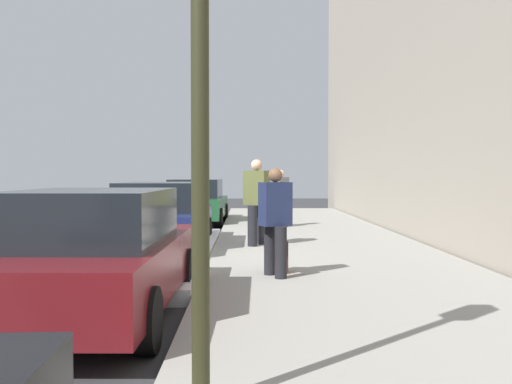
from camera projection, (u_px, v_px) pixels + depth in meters
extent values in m
plane|color=#333335|center=(166.00, 255.00, 12.21)|extent=(56.00, 56.00, 0.00)
cube|color=gray|center=(323.00, 251.00, 12.26)|extent=(28.00, 4.60, 0.15)
cube|color=gold|center=(12.00, 255.00, 12.15)|extent=(28.00, 0.14, 0.01)
cube|color=white|center=(196.00, 254.00, 11.51)|extent=(8.25, 0.56, 0.22)
cylinder|color=black|center=(66.00, 271.00, 8.27)|extent=(0.64, 0.23, 0.64)
cylinder|color=black|center=(184.00, 271.00, 8.26)|extent=(0.64, 0.23, 0.64)
cylinder|color=black|center=(146.00, 320.00, 5.48)|extent=(0.64, 0.23, 0.64)
cube|color=maroon|center=(98.00, 268.00, 6.86)|extent=(4.53, 1.90, 0.64)
cube|color=black|center=(92.00, 216.00, 6.62)|extent=(2.37, 1.65, 0.60)
cylinder|color=black|center=(137.00, 231.00, 14.14)|extent=(0.64, 0.23, 0.64)
cylinder|color=black|center=(206.00, 231.00, 14.14)|extent=(0.64, 0.23, 0.64)
cylinder|color=black|center=(108.00, 245.00, 11.33)|extent=(0.64, 0.23, 0.64)
cylinder|color=black|center=(194.00, 245.00, 11.33)|extent=(0.64, 0.23, 0.64)
cube|color=navy|center=(162.00, 224.00, 12.72)|extent=(4.56, 1.87, 0.64)
cube|color=black|center=(161.00, 196.00, 12.48)|extent=(2.38, 1.64, 0.60)
cylinder|color=black|center=(177.00, 212.00, 20.78)|extent=(0.65, 0.24, 0.64)
cylinder|color=black|center=(224.00, 213.00, 20.76)|extent=(0.65, 0.24, 0.64)
cylinder|color=black|center=(165.00, 218.00, 18.23)|extent=(0.65, 0.24, 0.64)
cylinder|color=black|center=(219.00, 218.00, 18.21)|extent=(0.65, 0.24, 0.64)
cube|color=#1E512D|center=(197.00, 207.00, 19.49)|extent=(4.17, 1.93, 0.64)
cube|color=black|center=(196.00, 188.00, 19.26)|extent=(2.19, 1.67, 0.60)
cylinder|color=black|center=(281.00, 253.00, 8.61)|extent=(0.18, 0.18, 0.77)
cylinder|color=black|center=(270.00, 250.00, 8.94)|extent=(0.18, 0.18, 0.77)
cube|color=#1E284C|center=(275.00, 204.00, 8.75)|extent=(0.43, 0.52, 0.65)
sphere|color=brown|center=(275.00, 175.00, 8.74)|extent=(0.21, 0.21, 0.21)
cylinder|color=black|center=(285.00, 213.00, 17.07)|extent=(0.18, 0.18, 0.78)
cylinder|color=black|center=(276.00, 213.00, 17.31)|extent=(0.18, 0.18, 0.78)
cube|color=slate|center=(281.00, 188.00, 17.17)|extent=(0.52, 0.51, 0.67)
sphere|color=#D8AD8C|center=(281.00, 173.00, 17.15)|extent=(0.22, 0.22, 0.22)
cylinder|color=black|center=(252.00, 226.00, 12.45)|extent=(0.20, 0.20, 0.87)
cylinder|color=black|center=(261.00, 224.00, 12.82)|extent=(0.20, 0.20, 0.87)
cube|color=brown|center=(257.00, 188.00, 12.61)|extent=(0.51, 0.59, 0.74)
sphere|color=#D8AD8C|center=(257.00, 165.00, 12.60)|extent=(0.24, 0.24, 0.24)
cylinder|color=#2D2D19|center=(200.00, 148.00, 3.82)|extent=(0.12, 0.12, 3.42)
cube|color=#471E19|center=(281.00, 257.00, 9.17)|extent=(0.34, 0.22, 0.49)
cylinder|color=#4C4C4C|center=(281.00, 230.00, 9.15)|extent=(0.03, 0.03, 0.36)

